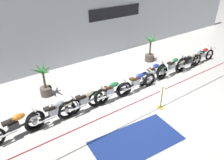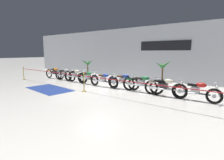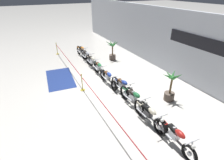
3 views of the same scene
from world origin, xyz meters
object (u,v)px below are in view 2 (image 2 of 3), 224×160
at_px(motorcycle_red_8, 197,91).
at_px(stanchion_far_left, 66,76).
at_px(motorcycle_cream_7, 165,87).
at_px(motorcycle_green_6, 142,84).
at_px(motorcycle_blue_5, 123,81).
at_px(motorcycle_blue_4, 104,80).
at_px(motorcycle_silver_1, 65,74).
at_px(stanchion_mid_left, 84,85).
at_px(floor_banner, 49,89).
at_px(motorcycle_green_3, 87,77).
at_px(potted_palm_right_of_row, 162,76).
at_px(motorcycle_orange_0, 55,73).
at_px(potted_palm_left_of_row, 88,70).
at_px(motorcycle_cream_2, 75,76).

distance_m(motorcycle_red_8, stanchion_far_left, 7.23).
bearing_deg(stanchion_far_left, motorcycle_cream_7, 16.59).
relative_size(motorcycle_green_6, motorcycle_red_8, 1.14).
bearing_deg(motorcycle_blue_5, motorcycle_cream_7, -4.71).
bearing_deg(motorcycle_blue_4, motorcycle_green_6, 2.53).
xyz_separation_m(motorcycle_silver_1, motorcycle_blue_4, (4.05, -0.10, -0.02)).
relative_size(stanchion_mid_left, floor_banner, 0.33).
distance_m(motorcycle_green_3, potted_palm_right_of_row, 4.94).
bearing_deg(stanchion_far_left, motorcycle_blue_4, 45.53).
height_order(motorcycle_orange_0, motorcycle_red_8, motorcycle_orange_0).
distance_m(potted_palm_left_of_row, floor_banner, 4.92).
distance_m(motorcycle_cream_7, stanchion_far_left, 5.82).
xyz_separation_m(motorcycle_silver_1, floor_banner, (1.87, -2.60, -0.47)).
distance_m(motorcycle_orange_0, floor_banner, 4.26).
distance_m(potted_palm_right_of_row, stanchion_far_left, 5.94).
xyz_separation_m(motorcycle_silver_1, motorcycle_green_6, (6.71, 0.01, 0.01)).
distance_m(motorcycle_orange_0, potted_palm_right_of_row, 8.69).
height_order(motorcycle_green_3, motorcycle_blue_4, motorcycle_green_3).
height_order(motorcycle_blue_4, motorcycle_cream_7, motorcycle_cream_7).
height_order(motorcycle_orange_0, motorcycle_blue_4, motorcycle_orange_0).
xyz_separation_m(motorcycle_orange_0, motorcycle_silver_1, (1.43, -0.05, -0.01)).
xyz_separation_m(motorcycle_orange_0, motorcycle_green_6, (8.14, -0.04, 0.00)).
xyz_separation_m(motorcycle_cream_7, potted_palm_right_of_row, (-1.00, 2.13, 0.24)).
bearing_deg(motorcycle_cream_2, motorcycle_red_8, 0.61).
xyz_separation_m(motorcycle_blue_5, motorcycle_cream_7, (2.65, -0.22, 0.01)).
relative_size(motorcycle_blue_4, stanchion_mid_left, 2.21).
distance_m(motorcycle_silver_1, stanchion_mid_left, 4.34).
bearing_deg(motorcycle_red_8, motorcycle_cream_7, -175.73).
height_order(motorcycle_cream_2, motorcycle_blue_4, motorcycle_cream_2).
height_order(motorcycle_silver_1, motorcycle_blue_4, motorcycle_silver_1).
height_order(potted_palm_left_of_row, floor_banner, potted_palm_left_of_row).
height_order(motorcycle_cream_2, potted_palm_left_of_row, potted_palm_left_of_row).
height_order(motorcycle_green_6, potted_palm_left_of_row, potted_palm_left_of_row).
relative_size(motorcycle_silver_1, motorcycle_red_8, 1.09).
height_order(motorcycle_green_3, motorcycle_red_8, motorcycle_green_3).
bearing_deg(potted_palm_left_of_row, motorcycle_silver_1, -101.17).
xyz_separation_m(motorcycle_cream_2, stanchion_mid_left, (2.70, -1.68, -0.12)).
relative_size(motorcycle_orange_0, potted_palm_left_of_row, 1.34).
bearing_deg(motorcycle_blue_5, potted_palm_left_of_row, 158.90).
relative_size(stanchion_far_left, floor_banner, 4.43).
distance_m(motorcycle_cream_2, motorcycle_cream_7, 6.74).
bearing_deg(motorcycle_cream_7, floor_banner, -157.74).
height_order(stanchion_far_left, floor_banner, stanchion_far_left).
xyz_separation_m(motorcycle_cream_2, motorcycle_cream_7, (6.74, -0.02, 0.00)).
relative_size(motorcycle_green_3, potted_palm_left_of_row, 1.36).
bearing_deg(stanchion_mid_left, floor_banner, -157.90).
relative_size(motorcycle_cream_7, motorcycle_red_8, 1.04).
distance_m(motorcycle_cream_7, stanchion_mid_left, 4.37).
xyz_separation_m(motorcycle_green_3, motorcycle_red_8, (6.89, 0.10, -0.02)).
relative_size(potted_palm_right_of_row, floor_banner, 0.56).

